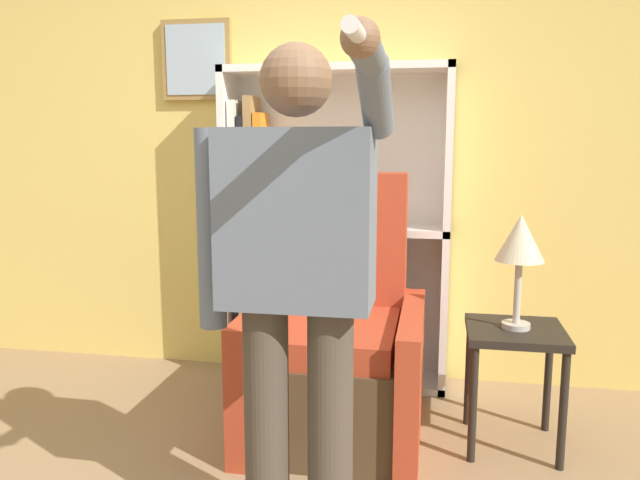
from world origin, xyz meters
TOP-DOWN VIEW (x-y plane):
  - wall_back at (-0.00, 2.03)m, footprint 8.00×0.11m
  - bookcase at (0.07, 1.87)m, footprint 1.27×0.28m
  - armchair at (0.33, 1.25)m, footprint 0.81×0.87m
  - person_standing at (0.35, 0.29)m, footprint 0.63×0.78m
  - side_table at (1.15, 1.22)m, footprint 0.43×0.43m
  - table_lamp at (1.15, 1.22)m, footprint 0.21×0.21m

SIDE VIEW (x-z plane):
  - armchair at x=0.33m, z-range -0.24..1.00m
  - side_table at x=1.15m, z-range 0.18..0.74m
  - bookcase at x=0.07m, z-range -0.03..1.77m
  - table_lamp at x=1.15m, z-range 0.69..1.21m
  - person_standing at x=0.35m, z-range 0.14..1.83m
  - wall_back at x=0.00m, z-range 0.00..2.80m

